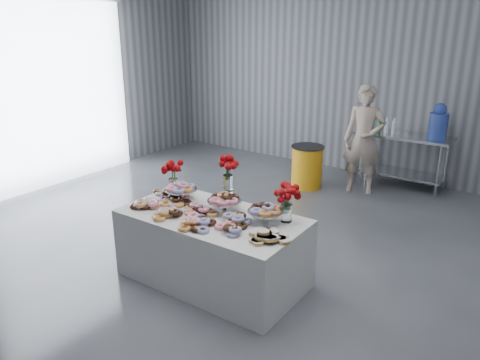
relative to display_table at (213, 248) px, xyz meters
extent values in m
plane|color=#3C3E44|center=(-0.18, -0.01, -0.38)|extent=(9.00, 9.00, 0.00)
cube|color=gray|center=(-0.18, 4.49, 1.62)|extent=(8.00, 0.04, 4.00)
cube|color=white|center=(-4.12, 0.99, 1.12)|extent=(0.05, 3.00, 3.00)
cube|color=white|center=(0.00, 0.00, 0.00)|extent=(1.91, 1.03, 0.75)
cube|color=silver|center=(0.67, 4.09, 0.51)|extent=(1.50, 0.60, 0.04)
cube|color=silver|center=(0.67, 4.09, -0.12)|extent=(1.40, 0.55, 0.03)
cylinder|color=silver|center=(0.02, 3.84, 0.05)|extent=(0.04, 0.04, 0.86)
cylinder|color=silver|center=(1.32, 3.84, 0.05)|extent=(0.04, 0.04, 0.86)
cylinder|color=silver|center=(0.02, 4.34, 0.05)|extent=(0.04, 0.04, 0.86)
cylinder|color=silver|center=(1.32, 4.34, 0.05)|extent=(0.04, 0.04, 0.86)
cylinder|color=silver|center=(-0.55, 0.14, 0.44)|extent=(0.06, 0.06, 0.12)
cylinder|color=silver|center=(-0.55, 0.14, 0.50)|extent=(0.36, 0.36, 0.01)
cylinder|color=silver|center=(0.05, 0.15, 0.44)|extent=(0.06, 0.06, 0.12)
cylinder|color=silver|center=(0.05, 0.15, 0.50)|extent=(0.36, 0.36, 0.01)
cylinder|color=silver|center=(0.55, 0.16, 0.44)|extent=(0.06, 0.06, 0.12)
cylinder|color=silver|center=(0.55, 0.16, 0.50)|extent=(0.36, 0.36, 0.01)
cylinder|color=white|center=(-0.75, 0.24, 0.46)|extent=(0.11, 0.11, 0.18)
cylinder|color=#1E5919|center=(-0.75, 0.24, 0.59)|extent=(0.04, 0.04, 0.18)
cylinder|color=white|center=(0.70, 0.31, 0.46)|extent=(0.11, 0.11, 0.18)
cylinder|color=#1E5919|center=(0.70, 0.31, 0.59)|extent=(0.04, 0.04, 0.18)
cylinder|color=silver|center=(-0.06, 0.35, 0.45)|extent=(0.14, 0.14, 0.15)
cylinder|color=white|center=(-0.06, 0.35, 0.61)|extent=(0.11, 0.11, 0.18)
cylinder|color=#1E5919|center=(-0.06, 0.35, 0.75)|extent=(0.04, 0.04, 0.18)
cylinder|color=blue|center=(1.17, 4.09, 0.73)|extent=(0.28, 0.28, 0.40)
sphere|color=blue|center=(1.17, 4.09, 0.98)|extent=(0.20, 0.20, 0.20)
imported|color=#CC8C93|center=(0.23, 3.52, 0.49)|extent=(0.72, 0.57, 1.72)
cylinder|color=orange|center=(-0.59, 3.22, -0.04)|extent=(0.50, 0.50, 0.68)
cylinder|color=black|center=(-0.59, 3.22, 0.31)|extent=(0.54, 0.54, 0.02)
camera|label=1|loc=(2.80, -3.42, 2.28)|focal=35.00mm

